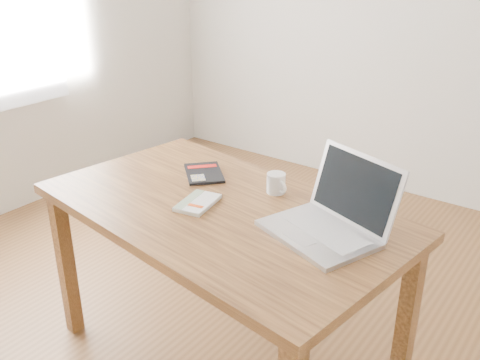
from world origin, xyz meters
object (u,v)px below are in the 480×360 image
Objects in this scene: white_guidebook at (198,203)px; coffee_mug at (276,183)px; black_guidebook at (204,173)px; laptop at (331,217)px; desk at (220,227)px.

white_guidebook is 1.96× the size of coffee_mug.
laptop reaches higher than black_guidebook.
black_guidebook is (-0.17, 0.24, -0.00)m from white_guidebook.
black_guidebook is at bearing 149.07° from desk.
laptop reaches higher than coffee_mug.
white_guidebook reaches higher than desk.
laptop is (0.68, -0.13, 0.05)m from black_guidebook.
laptop is 4.43× the size of coffee_mug.
desk is at bearing -86.45° from black_guidebook.
white_guidebook is 0.52m from laptop.
coffee_mug reaches higher than desk.
desk is at bearing -90.16° from coffee_mug.
coffee_mug is (0.11, 0.23, 0.13)m from desk.
desk is 0.33m from black_guidebook.
white_guidebook is 0.33m from coffee_mug.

